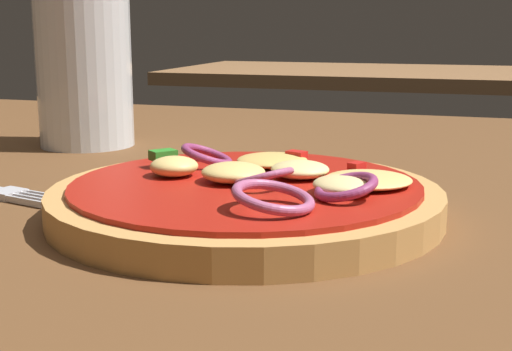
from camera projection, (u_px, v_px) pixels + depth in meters
name	position (u px, v px, depth m)	size (l,w,h in m)	color
dining_table	(182.00, 227.00, 0.45)	(1.21, 0.98, 0.03)	brown
pizza	(249.00, 197.00, 0.41)	(0.23, 0.23, 0.03)	tan
beer_glass	(84.00, 66.00, 0.64)	(0.08, 0.08, 0.15)	silver
background_table	(362.00, 75.00, 1.71)	(0.88, 0.50, 0.03)	brown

